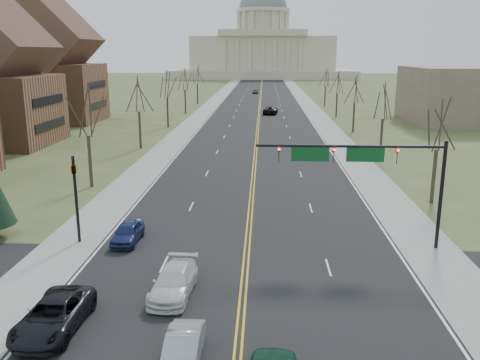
# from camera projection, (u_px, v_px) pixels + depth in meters

# --- Properties ---
(road) EXTENTS (20.00, 380.00, 0.01)m
(road) POSITION_uv_depth(u_px,v_px,m) (260.00, 103.00, 127.65)
(road) COLOR black
(road) RESTS_ON ground
(cross_road) EXTENTS (120.00, 14.00, 0.01)m
(cross_road) POSITION_uv_depth(u_px,v_px,m) (243.00, 297.00, 26.94)
(cross_road) COLOR black
(cross_road) RESTS_ON ground
(sidewalk_left) EXTENTS (4.00, 380.00, 0.03)m
(sidewalk_left) POSITION_uv_depth(u_px,v_px,m) (212.00, 103.00, 128.19)
(sidewalk_left) COLOR gray
(sidewalk_left) RESTS_ON ground
(sidewalk_right) EXTENTS (4.00, 380.00, 0.03)m
(sidewalk_right) POSITION_uv_depth(u_px,v_px,m) (308.00, 104.00, 127.11)
(sidewalk_right) COLOR gray
(sidewalk_right) RESTS_ON ground
(center_line) EXTENTS (0.42, 380.00, 0.01)m
(center_line) POSITION_uv_depth(u_px,v_px,m) (260.00, 103.00, 127.65)
(center_line) COLOR gold
(center_line) RESTS_ON road
(edge_line_left) EXTENTS (0.15, 380.00, 0.01)m
(edge_line_left) POSITION_uv_depth(u_px,v_px,m) (221.00, 103.00, 128.09)
(edge_line_left) COLOR silver
(edge_line_left) RESTS_ON road
(edge_line_right) EXTENTS (0.15, 380.00, 0.01)m
(edge_line_right) POSITION_uv_depth(u_px,v_px,m) (299.00, 104.00, 127.21)
(edge_line_right) COLOR silver
(edge_line_right) RESTS_ON road
(capitol) EXTENTS (90.00, 60.00, 50.00)m
(capitol) POSITION_uv_depth(u_px,v_px,m) (263.00, 49.00, 259.66)
(capitol) COLOR beige
(capitol) RESTS_ON ground
(signal_mast) EXTENTS (12.12, 0.44, 7.20)m
(signal_mast) POSITION_uv_depth(u_px,v_px,m) (364.00, 162.00, 32.45)
(signal_mast) COLOR black
(signal_mast) RESTS_ON ground
(signal_left) EXTENTS (0.32, 0.36, 6.00)m
(signal_left) POSITION_uv_depth(u_px,v_px,m) (75.00, 190.00, 33.81)
(signal_left) COLOR black
(signal_left) RESTS_ON ground
(tree_r_0) EXTENTS (3.74, 3.74, 8.50)m
(tree_r_0) POSITION_uv_depth(u_px,v_px,m) (438.00, 127.00, 42.06)
(tree_r_0) COLOR #322A1D
(tree_r_0) RESTS_ON ground
(tree_l_0) EXTENTS (3.96, 3.96, 9.00)m
(tree_l_0) POSITION_uv_depth(u_px,v_px,m) (87.00, 115.00, 47.25)
(tree_l_0) COLOR #322A1D
(tree_l_0) RESTS_ON ground
(tree_r_1) EXTENTS (3.74, 3.74, 8.50)m
(tree_r_1) POSITION_uv_depth(u_px,v_px,m) (384.00, 104.00, 61.43)
(tree_r_1) COLOR #322A1D
(tree_r_1) RESTS_ON ground
(tree_l_1) EXTENTS (3.96, 3.96, 9.00)m
(tree_l_1) POSITION_uv_depth(u_px,v_px,m) (138.00, 96.00, 66.61)
(tree_l_1) COLOR #322A1D
(tree_l_1) RESTS_ON ground
(tree_r_2) EXTENTS (3.74, 3.74, 8.50)m
(tree_r_2) POSITION_uv_depth(u_px,v_px,m) (355.00, 91.00, 80.80)
(tree_r_2) COLOR #322A1D
(tree_r_2) RESTS_ON ground
(tree_l_2) EXTENTS (3.96, 3.96, 9.00)m
(tree_l_2) POSITION_uv_depth(u_px,v_px,m) (167.00, 86.00, 85.98)
(tree_l_2) COLOR #322A1D
(tree_l_2) RESTS_ON ground
(tree_r_3) EXTENTS (3.74, 3.74, 8.50)m
(tree_r_3) POSITION_uv_depth(u_px,v_px,m) (338.00, 84.00, 100.17)
(tree_r_3) COLOR #322A1D
(tree_r_3) RESTS_ON ground
(tree_l_3) EXTENTS (3.96, 3.96, 9.00)m
(tree_l_3) POSITION_uv_depth(u_px,v_px,m) (185.00, 80.00, 105.35)
(tree_l_3) COLOR #322A1D
(tree_l_3) RESTS_ON ground
(tree_r_4) EXTENTS (3.74, 3.74, 8.50)m
(tree_r_4) POSITION_uv_depth(u_px,v_px,m) (326.00, 78.00, 119.53)
(tree_r_4) COLOR #322A1D
(tree_r_4) RESTS_ON ground
(tree_l_4) EXTENTS (3.96, 3.96, 9.00)m
(tree_l_4) POSITION_uv_depth(u_px,v_px,m) (197.00, 76.00, 124.72)
(tree_l_4) COLOR #322A1D
(tree_l_4) RESTS_ON ground
(bldg_left_far) EXTENTS (17.10, 14.28, 23.25)m
(bldg_left_far) POSITION_uv_depth(u_px,v_px,m) (50.00, 69.00, 92.18)
(bldg_left_far) COLOR brown
(bldg_left_far) RESTS_ON ground
(bldg_right_mass) EXTENTS (25.00, 20.00, 10.00)m
(bldg_right_mass) POSITION_uv_depth(u_px,v_px,m) (480.00, 95.00, 91.69)
(bldg_right_mass) COLOR brown
(bldg_right_mass) RESTS_ON ground
(car_sb_inner_lead) EXTENTS (1.46, 4.11, 1.35)m
(car_sb_inner_lead) POSITION_uv_depth(u_px,v_px,m) (183.00, 350.00, 20.91)
(car_sb_inner_lead) COLOR #9EA1A6
(car_sb_inner_lead) RESTS_ON road
(car_sb_outer_lead) EXTENTS (2.64, 5.46, 1.50)m
(car_sb_outer_lead) POSITION_uv_depth(u_px,v_px,m) (54.00, 315.00, 23.53)
(car_sb_outer_lead) COLOR black
(car_sb_outer_lead) RESTS_ON road
(car_sb_inner_second) EXTENTS (2.32, 5.08, 1.44)m
(car_sb_inner_second) POSITION_uv_depth(u_px,v_px,m) (174.00, 282.00, 27.01)
(car_sb_inner_second) COLOR silver
(car_sb_inner_second) RESTS_ON road
(car_sb_outer_second) EXTENTS (1.70, 4.05, 1.37)m
(car_sb_outer_second) POSITION_uv_depth(u_px,v_px,m) (128.00, 233.00, 34.50)
(car_sb_outer_second) COLOR navy
(car_sb_outer_second) RESTS_ON road
(car_far_nb) EXTENTS (3.37, 6.18, 1.64)m
(car_far_nb) POSITION_uv_depth(u_px,v_px,m) (271.00, 110.00, 106.00)
(car_far_nb) COLOR black
(car_far_nb) RESTS_ON road
(car_far_sb) EXTENTS (2.09, 4.11, 1.34)m
(car_far_sb) POSITION_uv_depth(u_px,v_px,m) (255.00, 92.00, 157.21)
(car_far_sb) COLOR #45484C
(car_far_sb) RESTS_ON road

